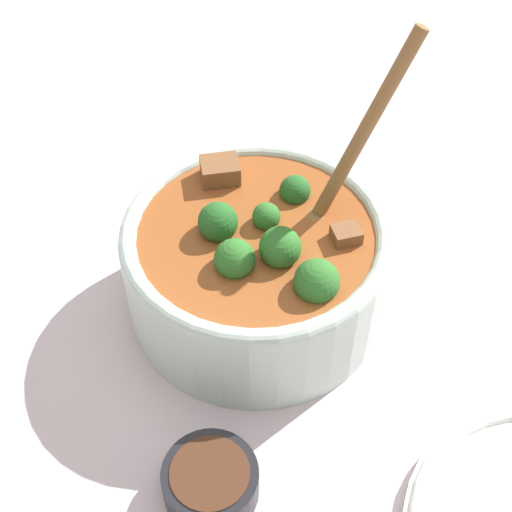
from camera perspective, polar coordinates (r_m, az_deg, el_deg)
The scene contains 3 objects.
ground_plane at distance 0.67m, azimuth 0.00°, elevation -3.68°, with size 4.00×4.00×0.00m, color silver.
stew_bowl at distance 0.63m, azimuth 0.05°, elevation -0.44°, with size 0.24×0.23×0.26m.
condiment_bowl at distance 0.56m, azimuth -3.66°, elevation -17.51°, with size 0.07×0.07×0.03m.
Camera 1 is at (0.34, 0.25, 0.53)m, focal length 50.00 mm.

